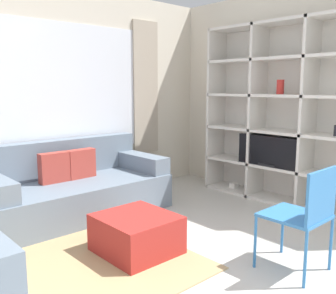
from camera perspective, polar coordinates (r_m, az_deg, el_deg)
name	(u,v)px	position (r m, az deg, el deg)	size (l,w,h in m)	color
wall_back	(44,96)	(4.78, -18.37, 7.33)	(6.15, 0.11, 2.70)	beige
wall_right	(281,96)	(5.21, 16.80, 7.45)	(0.07, 4.50, 2.70)	beige
area_rug	(52,267)	(3.36, -17.32, -17.12)	(2.14, 1.97, 0.01)	tan
shelving_unit	(283,115)	(4.96, 17.08, 4.70)	(0.40, 2.17, 2.27)	silver
couch_main	(74,189)	(4.50, -14.11, -6.22)	(2.08, 0.98, 0.84)	slate
ottoman	(136,234)	(3.44, -4.83, -13.09)	(0.62, 0.66, 0.35)	#A82823
folding_chair	(305,210)	(3.15, 20.16, -9.06)	(0.44, 0.46, 0.86)	#3375B7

